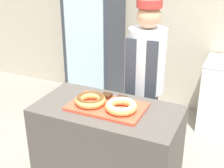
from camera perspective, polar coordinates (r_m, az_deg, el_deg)
name	(u,v)px	position (r m, az deg, el deg)	size (l,w,h in m)	color
wall_back	(174,14)	(4.42, 11.25, 12.42)	(8.00, 0.06, 2.70)	#BCB29E
display_counter	(107,154)	(2.88, -0.85, -12.70)	(1.23, 0.65, 0.94)	#4C4742
serving_tray	(107,107)	(2.62, -0.91, -4.17)	(0.63, 0.39, 0.02)	#D84C33
donut_chocolate_glaze	(90,100)	(2.63, -3.99, -2.85)	(0.26, 0.26, 0.07)	tan
donut_light_glaze	(121,106)	(2.52, 1.70, -4.05)	(0.26, 0.26, 0.07)	tan
brownie_back_left	(107,96)	(2.75, -0.99, -2.13)	(0.08, 0.08, 0.03)	#382111
brownie_back_right	(121,98)	(2.70, 1.71, -2.67)	(0.08, 0.08, 0.03)	#382111
baker_person	(146,83)	(3.15, 6.15, 0.23)	(0.37, 0.37, 1.75)	#4C4C51
beverage_fridge	(95,46)	(4.55, -3.21, 6.87)	(0.70, 0.61, 1.73)	#333842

